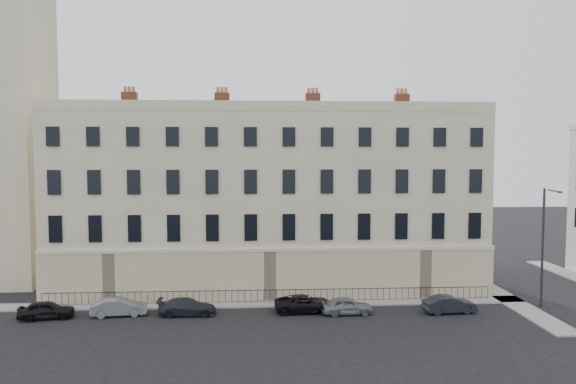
# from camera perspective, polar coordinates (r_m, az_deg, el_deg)

# --- Properties ---
(ground) EXTENTS (160.00, 160.00, 0.00)m
(ground) POSITION_cam_1_polar(r_m,az_deg,el_deg) (40.33, 7.20, -12.98)
(ground) COLOR black
(ground) RESTS_ON ground
(terrace) EXTENTS (36.22, 12.22, 17.00)m
(terrace) POSITION_cam_1_polar(r_m,az_deg,el_deg) (50.05, -2.02, -0.88)
(terrace) COLOR #C3B891
(terrace) RESTS_ON ground
(pavement_terrace) EXTENTS (48.00, 2.00, 0.12)m
(pavement_terrace) POSITION_cam_1_polar(r_m,az_deg,el_deg) (44.54, -7.05, -11.25)
(pavement_terrace) COLOR gray
(pavement_terrace) RESTS_ON ground
(pavement_east_return) EXTENTS (2.00, 24.00, 0.12)m
(pavement_east_return) POSITION_cam_1_polar(r_m,az_deg,el_deg) (51.50, 20.03, -9.36)
(pavement_east_return) COLOR gray
(pavement_east_return) RESTS_ON ground
(railings) EXTENTS (35.00, 0.04, 0.96)m
(railings) POSITION_cam_1_polar(r_m,az_deg,el_deg) (44.73, -1.82, -10.50)
(railings) COLOR black
(railings) RESTS_ON ground
(car_a) EXTENTS (4.01, 2.14, 1.30)m
(car_a) POSITION_cam_1_polar(r_m,az_deg,el_deg) (44.06, -23.32, -10.93)
(car_a) COLOR black
(car_a) RESTS_ON ground
(car_b) EXTENTS (4.05, 1.81, 1.29)m
(car_b) POSITION_cam_1_polar(r_m,az_deg,el_deg) (43.08, -16.78, -11.12)
(car_b) COLOR slate
(car_b) RESTS_ON ground
(car_c) EXTENTS (4.24, 1.76, 1.22)m
(car_c) POSITION_cam_1_polar(r_m,az_deg,el_deg) (42.13, -10.20, -11.40)
(car_c) COLOR #21242C
(car_c) RESTS_ON ground
(car_d) EXTENTS (4.57, 2.23, 1.25)m
(car_d) POSITION_cam_1_polar(r_m,az_deg,el_deg) (42.26, 1.73, -11.27)
(car_d) COLOR black
(car_d) RESTS_ON ground
(car_e) EXTENTS (3.79, 1.70, 1.27)m
(car_e) POSITION_cam_1_polar(r_m,az_deg,el_deg) (41.92, 5.98, -11.41)
(car_e) COLOR slate
(car_e) RESTS_ON ground
(car_f) EXTENTS (3.97, 1.66, 1.28)m
(car_f) POSITION_cam_1_polar(r_m,az_deg,el_deg) (43.65, 16.08, -10.91)
(car_f) COLOR black
(car_f) RESTS_ON ground
(streetlamp) EXTENTS (0.56, 1.95, 9.08)m
(streetlamp) POSITION_cam_1_polar(r_m,az_deg,el_deg) (46.73, 24.56, -4.63)
(streetlamp) COLOR #2C2C31
(streetlamp) RESTS_ON ground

